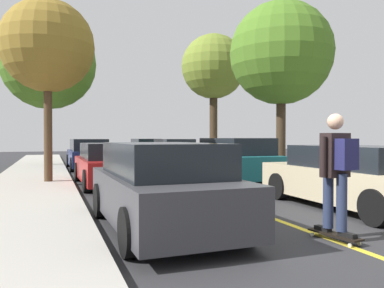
{
  "coord_description": "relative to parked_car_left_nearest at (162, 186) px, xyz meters",
  "views": [
    {
      "loc": [
        -3.87,
        -4.87,
        1.5
      ],
      "look_at": [
        0.0,
        5.66,
        1.32
      ],
      "focal_mm": 36.13,
      "sensor_mm": 36.0,
      "label": 1
    }
  ],
  "objects": [
    {
      "name": "parked_car_right_nearest",
      "position": [
        4.32,
        0.4,
        -0.04
      ],
      "size": [
        2.0,
        4.46,
        1.33
      ],
      "color": "#BCAD89",
      "rests_on": "ground"
    },
    {
      "name": "street_tree_left_nearest",
      "position": [
        -1.77,
        6.76,
        3.63
      ],
      "size": [
        2.87,
        2.87,
        5.65
      ],
      "color": "#4C3823",
      "rests_on": "sidewalk_left"
    },
    {
      "name": "parked_car_left_near",
      "position": [
        -0.0,
        6.22,
        -0.05
      ],
      "size": [
        1.86,
        4.43,
        1.33
      ],
      "color": "maroon",
      "rests_on": "ground"
    },
    {
      "name": "ground",
      "position": [
        2.16,
        -1.21,
        -0.7
      ],
      "size": [
        80.0,
        80.0,
        0.0
      ],
      "primitive_type": "plane",
      "color": "#2D2D30"
    },
    {
      "name": "parked_car_right_far",
      "position": [
        4.32,
        13.06,
        -0.01
      ],
      "size": [
        1.84,
        4.51,
        1.43
      ],
      "color": "#B7B7BC",
      "rests_on": "ground"
    },
    {
      "name": "street_tree_right_nearest",
      "position": [
        6.1,
        5.86,
        3.82
      ],
      "size": [
        3.69,
        3.69,
        6.24
      ],
      "color": "#3D2D1E",
      "rests_on": "sidewalk_right"
    },
    {
      "name": "center_line",
      "position": [
        2.16,
        2.79,
        -0.7
      ],
      "size": [
        0.12,
        39.2,
        0.01
      ],
      "primitive_type": "cube",
      "color": "gold",
      "rests_on": "ground"
    },
    {
      "name": "skateboard",
      "position": [
        2.17,
        -1.55,
        -0.61
      ],
      "size": [
        0.35,
        0.86,
        0.1
      ],
      "color": "black",
      "rests_on": "ground"
    },
    {
      "name": "skateboarder",
      "position": [
        2.17,
        -1.59,
        0.39
      ],
      "size": [
        0.59,
        0.71,
        1.74
      ],
      "color": "black",
      "rests_on": "skateboard"
    },
    {
      "name": "parked_car_right_near",
      "position": [
        4.32,
        6.07,
        0.03
      ],
      "size": [
        1.98,
        4.31,
        1.49
      ],
      "color": "#196066",
      "rests_on": "ground"
    },
    {
      "name": "street_tree_left_near",
      "position": [
        -1.77,
        14.86,
        4.61
      ],
      "size": [
        4.74,
        4.74,
        7.55
      ],
      "color": "#3D2D1E",
      "rests_on": "sidewalk_left"
    },
    {
      "name": "parked_car_right_farthest",
      "position": [
        4.32,
        19.26,
        -0.0
      ],
      "size": [
        1.88,
        4.32,
        1.43
      ],
      "color": "#196066",
      "rests_on": "ground"
    },
    {
      "name": "parked_car_left_nearest",
      "position": [
        0.0,
        0.0,
        0.0
      ],
      "size": [
        1.87,
        4.04,
        1.41
      ],
      "color": "#38383D",
      "rests_on": "ground"
    },
    {
      "name": "street_tree_right_near",
      "position": [
        6.1,
        11.98,
        4.36
      ],
      "size": [
        3.26,
        3.26,
        6.61
      ],
      "color": "#3D2D1E",
      "rests_on": "sidewalk_right"
    },
    {
      "name": "parked_car_left_far",
      "position": [
        -0.0,
        13.07,
        0.01
      ],
      "size": [
        1.86,
        4.66,
        1.43
      ],
      "color": "navy",
      "rests_on": "ground"
    }
  ]
}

